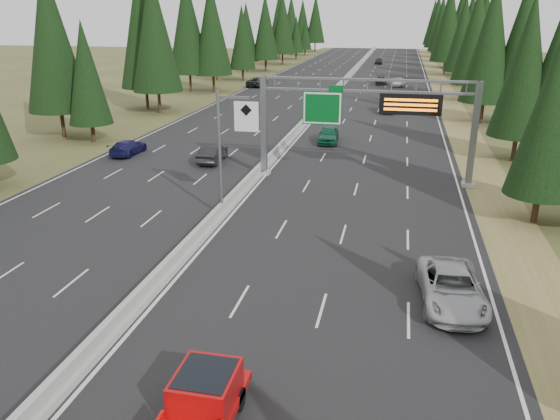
{
  "coord_description": "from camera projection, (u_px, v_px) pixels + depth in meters",
  "views": [
    {
      "loc": [
        10.71,
        -6.52,
        12.39
      ],
      "look_at": [
        4.93,
        20.0,
        2.6
      ],
      "focal_mm": 35.0,
      "sensor_mm": 36.0,
      "label": 1
    }
  ],
  "objects": [
    {
      "name": "tree_row_left",
      "position": [
        197.0,
        31.0,
        88.07
      ],
      "size": [
        12.18,
        239.34,
        18.99
      ],
      "color": "black",
      "rests_on": "ground"
    },
    {
      "name": "silver_minivan",
      "position": [
        451.0,
        287.0,
        24.34
      ],
      "size": [
        3.08,
        5.92,
        1.59
      ],
      "primitive_type": "imported",
      "rotation": [
        0.0,
        0.0,
        0.08
      ],
      "color": "#B4B4B9",
      "rests_on": "road"
    },
    {
      "name": "tree_row_right",
      "position": [
        477.0,
        33.0,
        86.41
      ],
      "size": [
        11.13,
        240.24,
        18.95
      ],
      "color": "black",
      "rests_on": "ground"
    },
    {
      "name": "car_onc_far",
      "position": [
        257.0,
        82.0,
        97.52
      ],
      "size": [
        2.97,
        5.94,
        1.61
      ],
      "primitive_type": "imported",
      "rotation": [
        0.0,
        0.0,
        3.09
      ],
      "color": "#232326",
      "rests_on": "road"
    },
    {
      "name": "car_ahead_dkred",
      "position": [
        388.0,
        106.0,
        72.0
      ],
      "size": [
        2.1,
        5.08,
        1.64
      ],
      "primitive_type": "imported",
      "rotation": [
        0.0,
        0.0,
        0.07
      ],
      "color": "maroon",
      "rests_on": "road"
    },
    {
      "name": "car_ahead_green",
      "position": [
        329.0,
        134.0,
        55.0
      ],
      "size": [
        2.25,
        4.94,
        1.64
      ],
      "primitive_type": "imported",
      "rotation": [
        0.0,
        0.0,
        0.07
      ],
      "color": "#125136",
      "rests_on": "road"
    },
    {
      "name": "shoulder_left",
      "position": [
        223.0,
        94.0,
        89.43
      ],
      "size": [
        3.6,
        260.0,
        0.06
      ],
      "primitive_type": "cube",
      "color": "#424721",
      "rests_on": "ground"
    },
    {
      "name": "sign_gantry",
      "position": [
        374.0,
        114.0,
        40.83
      ],
      "size": [
        16.75,
        0.98,
        7.8
      ],
      "color": "slate",
      "rests_on": "road"
    },
    {
      "name": "median_barrier",
      "position": [
        331.0,
        94.0,
        85.73
      ],
      "size": [
        0.7,
        260.0,
        0.85
      ],
      "color": "#989893",
      "rests_on": "road"
    },
    {
      "name": "car_ahead_dkgrey",
      "position": [
        381.0,
        80.0,
        100.56
      ],
      "size": [
        2.36,
        4.84,
        1.36
      ],
      "primitive_type": "imported",
      "rotation": [
        0.0,
        0.0,
        0.1
      ],
      "color": "black",
      "rests_on": "road"
    },
    {
      "name": "red_pickup",
      "position": [
        202.0,
        403.0,
        16.82
      ],
      "size": [
        1.96,
        5.5,
        1.79
      ],
      "color": "black",
      "rests_on": "road"
    },
    {
      "name": "hov_sign_pole",
      "position": [
        228.0,
        146.0,
        33.57
      ],
      "size": [
        2.8,
        0.5,
        8.0
      ],
      "color": "slate",
      "rests_on": "road"
    },
    {
      "name": "car_ahead_white",
      "position": [
        398.0,
        82.0,
        97.93
      ],
      "size": [
        2.63,
        5.31,
        1.45
      ],
      "primitive_type": "imported",
      "rotation": [
        0.0,
        0.0,
        -0.04
      ],
      "color": "silver",
      "rests_on": "road"
    },
    {
      "name": "shoulder_right",
      "position": [
        448.0,
        100.0,
        82.3
      ],
      "size": [
        3.6,
        260.0,
        0.06
      ],
      "primitive_type": "cube",
      "color": "olive",
      "rests_on": "ground"
    },
    {
      "name": "car_onc_blue",
      "position": [
        128.0,
        147.0,
        50.38
      ],
      "size": [
        1.96,
        4.73,
        1.37
      ],
      "primitive_type": "imported",
      "rotation": [
        0.0,
        0.0,
        3.13
      ],
      "color": "#18164D",
      "rests_on": "road"
    },
    {
      "name": "car_onc_white",
      "position": [
        319.0,
        93.0,
        84.17
      ],
      "size": [
        2.14,
        4.42,
        1.45
      ],
      "primitive_type": "imported",
      "rotation": [
        0.0,
        0.0,
        3.24
      ],
      "color": "silver",
      "rests_on": "road"
    },
    {
      "name": "road",
      "position": [
        330.0,
        97.0,
        85.86
      ],
      "size": [
        32.0,
        260.0,
        0.08
      ],
      "primitive_type": "cube",
      "color": "black",
      "rests_on": "ground"
    },
    {
      "name": "car_onc_near",
      "position": [
        213.0,
        153.0,
        47.79
      ],
      "size": [
        1.88,
        4.74,
        1.54
      ],
      "primitive_type": "imported",
      "rotation": [
        0.0,
        0.0,
        3.2
      ],
      "color": "black",
      "rests_on": "road"
    },
    {
      "name": "car_ahead_far",
      "position": [
        379.0,
        61.0,
        141.02
      ],
      "size": [
        1.85,
        4.55,
        1.55
      ],
      "primitive_type": "imported",
      "rotation": [
        0.0,
        0.0,
        -0.01
      ],
      "color": "black",
      "rests_on": "road"
    }
  ]
}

